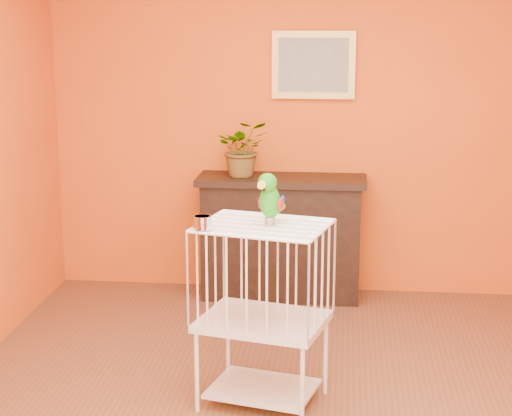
# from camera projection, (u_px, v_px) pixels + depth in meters

# --- Properties ---
(room_shell) EXTENTS (4.50, 4.50, 4.50)m
(room_shell) POSITION_uv_depth(u_px,v_px,m) (295.00, 127.00, 4.23)
(room_shell) COLOR #E35515
(room_shell) RESTS_ON ground
(console_cabinet) EXTENTS (1.26, 0.45, 0.93)m
(console_cabinet) POSITION_uv_depth(u_px,v_px,m) (281.00, 237.00, 6.47)
(console_cabinet) COLOR black
(console_cabinet) RESTS_ON ground
(potted_plant) EXTENTS (0.46, 0.49, 0.33)m
(potted_plant) POSITION_uv_depth(u_px,v_px,m) (242.00, 156.00, 6.32)
(potted_plant) COLOR #26722D
(potted_plant) RESTS_ON console_cabinet
(framed_picture) EXTENTS (0.62, 0.04, 0.50)m
(framed_picture) POSITION_uv_depth(u_px,v_px,m) (313.00, 65.00, 6.34)
(framed_picture) COLOR #BC9043
(framed_picture) RESTS_ON room_shell
(birdcage) EXTENTS (0.77, 0.65, 1.03)m
(birdcage) POSITION_uv_depth(u_px,v_px,m) (263.00, 312.00, 4.68)
(birdcage) COLOR white
(birdcage) RESTS_ON ground
(feed_cup) EXTENTS (0.10, 0.10, 0.07)m
(feed_cup) POSITION_uv_depth(u_px,v_px,m) (202.00, 222.00, 4.45)
(feed_cup) COLOR silver
(feed_cup) RESTS_ON birdcage
(parrot) EXTENTS (0.16, 0.26, 0.29)m
(parrot) POSITION_uv_depth(u_px,v_px,m) (270.00, 198.00, 4.53)
(parrot) COLOR #59544C
(parrot) RESTS_ON birdcage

